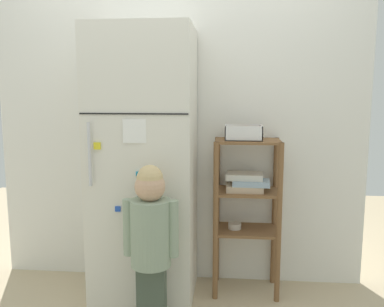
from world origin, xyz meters
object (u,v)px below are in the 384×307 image
at_px(refrigerator, 144,166).
at_px(fruit_bin, 245,134).
at_px(pantry_shelf_unit, 246,196).
at_px(child_standing, 151,232).

xyz_separation_m(refrigerator, fruit_bin, (0.67, 0.12, 0.21)).
distance_m(pantry_shelf_unit, fruit_bin, 0.43).
relative_size(child_standing, fruit_bin, 4.03).
height_order(child_standing, fruit_bin, fruit_bin).
bearing_deg(refrigerator, pantry_shelf_unit, 9.72).
height_order(refrigerator, fruit_bin, refrigerator).
bearing_deg(fruit_bin, refrigerator, -170.03).
xyz_separation_m(pantry_shelf_unit, fruit_bin, (-0.02, 0.00, 0.43)).
relative_size(pantry_shelf_unit, fruit_bin, 4.37).
height_order(refrigerator, pantry_shelf_unit, refrigerator).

